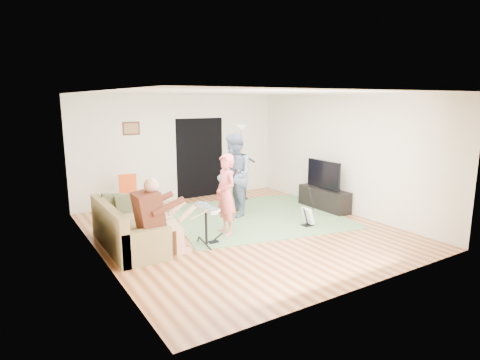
% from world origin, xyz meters
% --- Properties ---
extents(floor, '(6.00, 6.00, 0.00)m').
position_xyz_m(floor, '(0.00, 0.00, 0.00)').
color(floor, brown).
rests_on(floor, ground).
extents(walls, '(5.50, 6.00, 2.70)m').
position_xyz_m(walls, '(0.00, 0.00, 1.35)').
color(walls, beige).
rests_on(walls, floor).
extents(ceiling, '(6.00, 6.00, 0.00)m').
position_xyz_m(ceiling, '(0.00, 0.00, 2.70)').
color(ceiling, white).
rests_on(ceiling, walls).
extents(window_blinds, '(0.00, 2.05, 2.05)m').
position_xyz_m(window_blinds, '(-2.74, 0.20, 1.55)').
color(window_blinds, brown).
rests_on(window_blinds, walls).
extents(doorway, '(2.10, 0.00, 2.10)m').
position_xyz_m(doorway, '(0.55, 2.99, 1.05)').
color(doorway, black).
rests_on(doorway, walls).
extents(picture_frame, '(0.42, 0.03, 0.32)m').
position_xyz_m(picture_frame, '(-1.25, 2.99, 1.90)').
color(picture_frame, '#3F2314').
rests_on(picture_frame, walls).
extents(area_rug, '(4.18, 3.85, 0.02)m').
position_xyz_m(area_rug, '(0.79, 0.64, 0.01)').
color(area_rug, '#567D4C').
rests_on(area_rug, floor).
extents(sofa, '(0.82, 2.00, 0.81)m').
position_xyz_m(sofa, '(-2.29, 0.29, 0.27)').
color(sofa, olive).
rests_on(sofa, floor).
extents(drummer, '(0.87, 0.48, 1.33)m').
position_xyz_m(drummer, '(-1.87, -0.36, 0.52)').
color(drummer, '#582918').
rests_on(drummer, sofa).
extents(drum_kit, '(0.40, 0.72, 0.74)m').
position_xyz_m(drum_kit, '(-1.00, -0.36, 0.32)').
color(drum_kit, black).
rests_on(drum_kit, floor).
extents(singer, '(0.40, 0.59, 1.57)m').
position_xyz_m(singer, '(-0.39, -0.01, 0.79)').
color(singer, '#E06161').
rests_on(singer, floor).
extents(microphone, '(0.06, 0.06, 0.24)m').
position_xyz_m(microphone, '(-0.19, -0.01, 1.17)').
color(microphone, black).
rests_on(microphone, singer).
extents(guitarist, '(0.87, 1.02, 1.86)m').
position_xyz_m(guitarist, '(0.38, 0.96, 0.93)').
color(guitarist, slate).
rests_on(guitarist, floor).
extents(guitar_held, '(0.32, 0.60, 0.26)m').
position_xyz_m(guitar_held, '(0.58, 0.96, 1.26)').
color(guitar_held, silver).
rests_on(guitar_held, guitarist).
extents(guitar_spare, '(0.28, 0.25, 0.79)m').
position_xyz_m(guitar_spare, '(1.28, -0.49, 0.23)').
color(guitar_spare, black).
rests_on(guitar_spare, floor).
extents(torchiere_lamp, '(0.35, 0.35, 1.94)m').
position_xyz_m(torchiere_lamp, '(1.32, 2.15, 1.33)').
color(torchiere_lamp, black).
rests_on(torchiere_lamp, floor).
extents(dining_chair, '(0.46, 0.48, 0.95)m').
position_xyz_m(dining_chair, '(-1.65, 2.10, 0.34)').
color(dining_chair, tan).
rests_on(dining_chair, floor).
extents(tv_cabinet, '(0.40, 1.40, 0.50)m').
position_xyz_m(tv_cabinet, '(2.50, 0.32, 0.25)').
color(tv_cabinet, black).
rests_on(tv_cabinet, floor).
extents(television, '(0.06, 1.02, 0.65)m').
position_xyz_m(television, '(2.45, 0.32, 0.85)').
color(television, black).
rests_on(television, tv_cabinet).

